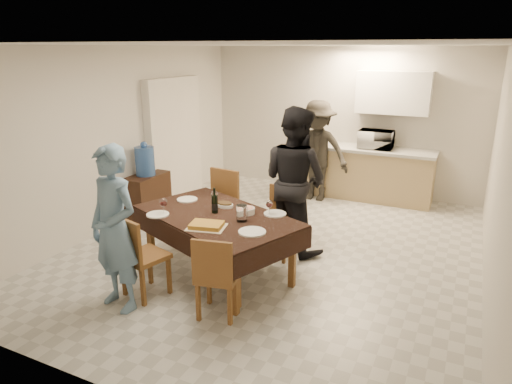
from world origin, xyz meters
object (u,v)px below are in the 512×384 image
Objects in this scene: savoury_tart at (207,225)px; person_near at (114,229)px; console at (148,196)px; person_far at (295,180)px; microwave at (376,139)px; water_pitcher at (242,213)px; dining_table at (217,217)px; water_jug at (145,161)px; wine_bottle at (215,200)px; person_kitchen at (317,151)px.

person_near is (-0.65, -0.67, 0.08)m from savoury_tart.
savoury_tart reaches higher than console.
person_far is at bearing 73.56° from person_near.
microwave is at bearing 82.25° from person_near.
microwave reaches higher than savoury_tart.
console is 2.62m from water_pitcher.
water_jug is (-1.93, 1.15, 0.21)m from dining_table.
person_near is at bearing -95.75° from dining_table.
microwave is 0.33× the size of person_near.
microwave reaches higher than wine_bottle.
dining_table is at bearing 104.74° from savoury_tart.
person_far reaches higher than savoury_tart.
water_jug is 2.55m from savoury_tart.
water_pitcher is at bearing -14.04° from wine_bottle.
dining_table is at bearing -30.88° from console.
water_pitcher is 0.10× the size of person_far.
person_kitchen is (2.08, 2.02, 0.52)m from console.
wine_bottle is 0.42m from water_pitcher.
savoury_tart is at bearing -127.15° from water_pitcher.
wine_bottle is 0.53× the size of microwave.
microwave is (0.95, 4.00, 0.30)m from savoury_tart.
person_kitchen is at bearing 109.15° from dining_table.
person_kitchen is at bearing 44.14° from water_jug.
microwave is at bearing 39.61° from water_jug.
console is at bearing -135.86° from person_kitchen.
wine_bottle is at bearing -93.70° from person_kitchen.
person_near is (-0.90, -1.00, 0.02)m from water_pitcher.
water_pitcher is 0.11× the size of person_near.
water_jug is 0.26× the size of person_near.
person_far is at bearing 84.25° from dining_table.
dining_table is 1.28× the size of person_near.
savoury_tart is 0.21× the size of person_far.
water_jug is 2.48m from person_far.
console is 1.89× the size of savoury_tart.
wine_bottle is 0.18× the size of person_near.
water_jug is 0.23× the size of person_far.
person_kitchen is at bearing -59.44° from person_far.
water_pitcher is 3.75m from microwave.
savoury_tart is at bearing 76.58° from microwave.
dining_table is 1.25× the size of person_kitchen.
person_kitchen is (0.70, 4.22, 0.02)m from person_near.
person_far is (2.48, -0.10, 0.60)m from console.
dining_table is 7.22× the size of wine_bottle.
water_pitcher is (2.28, -1.20, -0.08)m from water_jug.
wine_bottle is at bearing -30.43° from console.
dining_table is 3.84× the size of microwave.
person_far is 2.16m from person_kitchen.
wine_bottle reaches higher than savoury_tart.
wine_bottle is (-0.05, 0.05, 0.18)m from dining_table.
savoury_tart is at bearing 57.08° from person_near.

